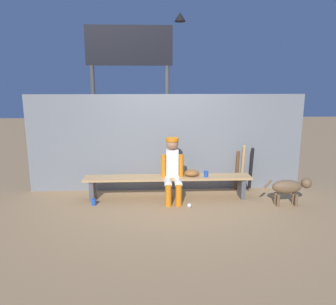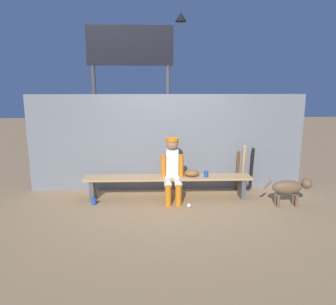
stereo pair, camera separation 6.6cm
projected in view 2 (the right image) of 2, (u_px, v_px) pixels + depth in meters
ground_plane at (168, 198)px, 5.92m from camera, size 30.00×30.00×0.00m
chainlink_fence at (167, 143)px, 6.25m from camera, size 5.38×0.03×1.89m
dugout_bench at (168, 181)px, 5.85m from camera, size 3.06×0.36×0.42m
player_seated at (173, 168)px, 5.69m from camera, size 0.41×0.55×1.14m
baseball_glove at (192, 173)px, 5.84m from camera, size 0.28×0.20×0.12m
bat_wood_dark at (238, 171)px, 6.29m from camera, size 0.09×0.17×0.81m
bat_wood_tan at (243, 168)px, 6.32m from camera, size 0.07×0.21×0.92m
bat_aluminum_black at (252, 169)px, 6.31m from camera, size 0.10×0.25×0.87m
baseball at (189, 206)px, 5.46m from camera, size 0.07×0.07×0.07m
cup_on_ground at (94, 202)px, 5.59m from camera, size 0.08×0.08×0.11m
cup_on_bench at (206, 174)px, 5.79m from camera, size 0.08×0.08×0.11m
scoreboard at (133, 66)px, 6.89m from camera, size 2.13×0.27×3.54m
dog at (290, 187)px, 5.49m from camera, size 0.84×0.20×0.49m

